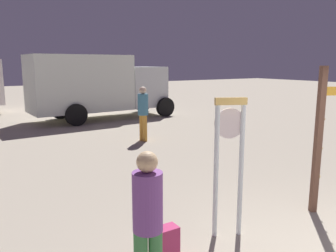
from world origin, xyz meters
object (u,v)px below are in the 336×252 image
object	(u,v)px
standing_clock	(229,152)
arrow_sign	(336,119)
person_near_clock	(148,219)
backpack	(166,244)
person_distant	(143,111)
box_truck_near	(97,85)

from	to	relation	value
standing_clock	arrow_sign	distance (m)	2.12
standing_clock	person_near_clock	distance (m)	1.80
backpack	person_distant	world-z (taller)	person_distant
standing_clock	backpack	world-z (taller)	standing_clock
person_distant	box_truck_near	distance (m)	5.07
standing_clock	person_near_clock	size ratio (longest dim) A/B	1.24
backpack	person_distant	bearing A→B (deg)	64.56
arrow_sign	backpack	xyz separation A→B (m)	(-3.19, 0.18, -1.37)
person_near_clock	person_distant	xyz separation A→B (m)	(3.52, 6.78, 0.07)
person_distant	box_truck_near	bearing A→B (deg)	86.45
standing_clock	arrow_sign	size ratio (longest dim) A/B	0.83
person_distant	arrow_sign	bearing A→B (deg)	-88.11
arrow_sign	person_distant	world-z (taller)	arrow_sign
backpack	box_truck_near	world-z (taller)	box_truck_near
person_distant	box_truck_near	xyz separation A→B (m)	(0.31, 5.02, 0.57)
arrow_sign	box_truck_near	world-z (taller)	box_truck_near
person_near_clock	backpack	distance (m)	1.03
arrow_sign	backpack	world-z (taller)	arrow_sign
person_near_clock	person_distant	world-z (taller)	person_distant
backpack	standing_clock	bearing A→B (deg)	4.90
person_near_clock	box_truck_near	bearing A→B (deg)	72.02
person_near_clock	backpack	bearing A→B (deg)	44.02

